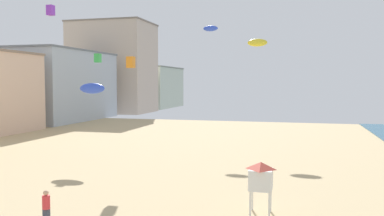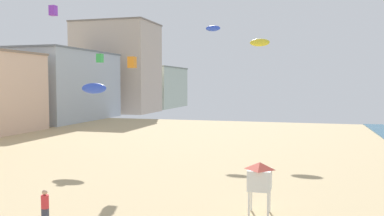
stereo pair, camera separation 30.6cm
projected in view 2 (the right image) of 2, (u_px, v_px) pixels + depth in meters
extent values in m
cube|color=#ADB7C1|center=(67.00, 86.00, 68.75)|extent=(10.19, 20.76, 11.61)
cube|color=slate|center=(66.00, 52.00, 68.38)|extent=(10.39, 21.18, 0.30)
cube|color=#C6B29E|center=(117.00, 68.00, 86.98)|extent=(16.41, 12.11, 19.09)
cube|color=slate|center=(116.00, 24.00, 86.38)|extent=(16.74, 12.35, 0.30)
cube|color=#B7C6B2|center=(149.00, 88.00, 105.23)|extent=(15.23, 19.49, 10.22)
cube|color=slate|center=(149.00, 68.00, 104.90)|extent=(15.54, 19.88, 0.30)
cylinder|color=red|center=(45.00, 202.00, 17.73)|extent=(0.34, 0.34, 0.60)
sphere|color=tan|center=(45.00, 192.00, 17.71)|extent=(0.24, 0.24, 0.24)
cylinder|color=white|center=(249.00, 204.00, 19.07)|extent=(0.10, 0.10, 1.20)
cylinder|color=white|center=(268.00, 205.00, 18.83)|extent=(0.10, 0.10, 1.20)
cylinder|color=white|center=(251.00, 199.00, 19.93)|extent=(0.10, 0.10, 1.20)
cylinder|color=white|center=(270.00, 200.00, 19.69)|extent=(0.10, 0.10, 1.20)
cube|color=white|center=(260.00, 180.00, 19.31)|extent=(1.10, 1.10, 1.00)
pyramid|color=#D14C3D|center=(260.00, 166.00, 19.27)|extent=(1.10, 1.10, 0.35)
ellipsoid|color=blue|center=(94.00, 88.00, 33.96)|extent=(2.31, 0.64, 0.90)
ellipsoid|color=blue|center=(213.00, 28.00, 44.89)|extent=(1.67, 0.46, 0.65)
cube|color=green|center=(100.00, 58.00, 37.70)|extent=(0.52, 0.52, 0.82)
cube|color=orange|center=(132.00, 62.00, 31.05)|extent=(0.56, 0.56, 0.87)
ellipsoid|color=yellow|center=(260.00, 43.00, 42.05)|extent=(2.09, 0.58, 0.81)
cube|color=purple|center=(53.00, 11.00, 38.35)|extent=(0.61, 0.61, 0.96)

